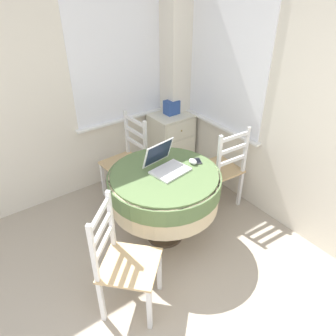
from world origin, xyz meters
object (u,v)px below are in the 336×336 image
Objects in this scene: round_dining_table at (164,187)px; cell_phone at (198,161)px; dining_chair_camera_near at (124,263)px; laptop at (166,164)px; dining_chair_near_right_window at (222,169)px; dining_chair_near_back_window at (127,161)px; computer_mouse at (193,161)px; corner_cabinet at (171,142)px; storage_box at (172,107)px.

cell_phone is (0.38, -0.02, 0.16)m from round_dining_table.
dining_chair_camera_near is at bearing -147.40° from round_dining_table.
laptop is (0.05, 0.04, 0.21)m from round_dining_table.
cell_phone is 1.19m from dining_chair_camera_near.
laptop is at bearing -178.54° from dining_chair_near_right_window.
cell_phone is 0.12× the size of dining_chair_near_back_window.
computer_mouse is 0.77× the size of cell_phone.
dining_chair_camera_near is (-0.69, -0.44, -0.14)m from round_dining_table.
cell_phone is at bearing -113.54° from corner_cabinet.
cell_phone is at bearing -113.98° from storage_box.
round_dining_table is 1.06× the size of dining_chair_near_back_window.
round_dining_table is 1.33m from corner_cabinet.
dining_chair_camera_near is (-1.49, -0.51, 0.00)m from dining_chair_near_right_window.
computer_mouse reaches higher than round_dining_table.
laptop is 2.20× the size of storage_box.
computer_mouse is at bearing -4.38° from round_dining_table.
dining_chair_near_back_window is (-0.31, 0.84, -0.30)m from cell_phone.
computer_mouse is at bearing -73.79° from dining_chair_near_back_window.
dining_chair_near_back_window and dining_chair_near_right_window have the same top height.
computer_mouse is 1.18m from storage_box.
cell_phone is 0.94m from dining_chair_near_back_window.
dining_chair_near_right_window is (0.49, 0.09, -0.32)m from computer_mouse.
dining_chair_near_back_window is at bearing 106.21° from computer_mouse.
laptop is 0.95m from dining_chair_camera_near.
corner_cabinet is at bearing 66.46° from cell_phone.
dining_chair_camera_near reaches higher than storage_box.
laptop reaches higher than dining_chair_near_back_window.
computer_mouse is (0.26, -0.07, -0.03)m from laptop.
storage_box is (0.78, 0.21, 0.39)m from dining_chair_near_back_window.
dining_chair_near_back_window is at bearing 88.75° from laptop.
dining_chair_near_right_window is 1.00× the size of dining_chair_camera_near.
storage_box reaches higher than round_dining_table.
dining_chair_near_back_window and dining_chair_camera_near have the same top height.
dining_chair_camera_near is at bearing -136.30° from storage_box.
laptop is at bearing 33.31° from dining_chair_camera_near.
cell_phone is 1.19m from corner_cabinet.
laptop is 0.83m from dining_chair_near_right_window.
computer_mouse reaches higher than cell_phone.
dining_chair_camera_near is (-0.76, -1.26, 0.00)m from dining_chair_near_back_window.
dining_chair_near_right_window reaches higher than round_dining_table.
dining_chair_near_back_window reaches higher than corner_cabinet.
storage_box is (0.04, 0.96, 0.39)m from dining_chair_near_right_window.
computer_mouse is at bearing -178.41° from cell_phone.
storage_box reaches higher than computer_mouse.
storage_box is at bearing 33.19° from corner_cabinet.
laptop is at bearing 168.49° from cell_phone.
laptop is 1.31m from corner_cabinet.
dining_chair_near_back_window is (0.02, 0.77, -0.35)m from laptop.
dining_chair_near_back_window is 5.83× the size of storage_box.
round_dining_table is 0.83m from dining_chair_camera_near.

